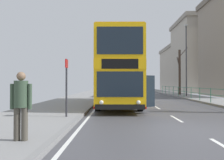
# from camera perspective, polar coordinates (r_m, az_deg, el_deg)

# --- Properties ---
(ground) EXTENTS (15.80, 140.00, 0.20)m
(ground) POSITION_cam_1_polar(r_m,az_deg,el_deg) (8.28, 14.95, -11.42)
(ground) COLOR #46464B
(double_decker_bus_main) EXTENTS (3.29, 10.95, 4.56)m
(double_decker_bus_main) POSITION_cam_1_polar(r_m,az_deg,el_deg) (16.55, 1.48, 1.97)
(double_decker_bus_main) COLOR #F4B20F
(double_decker_bus_main) RESTS_ON ground
(pedestrian_railing_far_kerb) EXTENTS (0.05, 27.71, 1.08)m
(pedestrian_railing_far_kerb) POSITION_cam_1_polar(r_m,az_deg,el_deg) (23.52, 18.64, -2.51)
(pedestrian_railing_far_kerb) COLOR #236B4C
(pedestrian_railing_far_kerb) RESTS_ON ground
(pedestrian_companion) EXTENTS (0.54, 0.35, 1.71)m
(pedestrian_companion) POSITION_cam_1_polar(r_m,az_deg,el_deg) (6.29, -21.22, -4.96)
(pedestrian_companion) COLOR #4C473D
(pedestrian_companion) RESTS_ON ground
(bus_stop_sign_near) EXTENTS (0.08, 0.44, 2.48)m
(bus_stop_sign_near) POSITION_cam_1_polar(r_m,az_deg,el_deg) (10.27, -10.98, -0.19)
(bus_stop_sign_near) COLOR #2D2D33
(bus_stop_sign_near) RESTS_ON ground
(street_lamp_far_side) EXTENTS (0.28, 0.60, 8.20)m
(street_lamp_far_side) POSITION_cam_1_polar(r_m,az_deg,el_deg) (28.24, 17.56, 5.85)
(street_lamp_far_side) COLOR #38383D
(street_lamp_far_side) RESTS_ON ground
(bare_tree_far_00) EXTENTS (1.93, 2.35, 6.19)m
(bare_tree_far_00) POSITION_cam_1_polar(r_m,az_deg,el_deg) (31.61, 16.08, 2.07)
(bare_tree_far_00) COLOR #423328
(bare_tree_far_00) RESTS_ON ground
(background_building_01) EXTENTS (13.29, 11.52, 12.99)m
(background_building_01) POSITION_cam_1_polar(r_m,az_deg,el_deg) (46.38, 23.38, 5.32)
(background_building_01) COLOR #B2A899
(background_building_01) RESTS_ON ground
(background_building_02) EXTENTS (11.58, 15.30, 10.03)m
(background_building_02) POSITION_cam_1_polar(r_m,az_deg,el_deg) (57.41, 18.37, 2.62)
(background_building_02) COLOR #B2A899
(background_building_02) RESTS_ON ground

